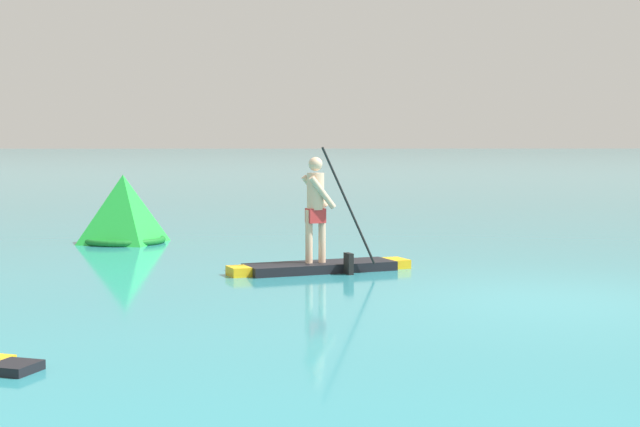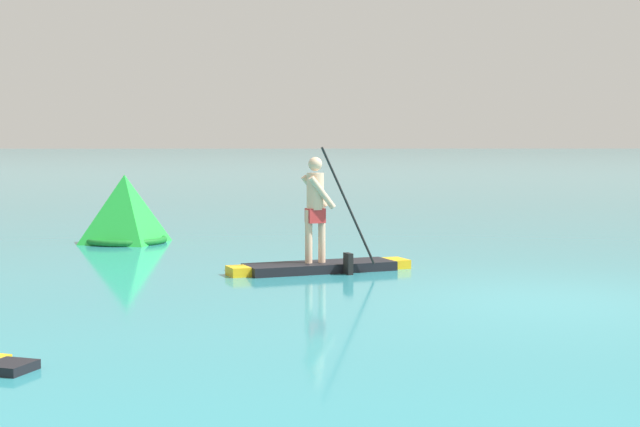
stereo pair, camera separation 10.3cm
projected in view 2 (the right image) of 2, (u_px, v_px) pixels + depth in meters
The scene contains 3 objects.
ground at pixel (551, 301), 12.00m from camera, with size 440.00×440.00×0.00m, color teal.
paddleboarder_mid_center at pixel (320, 250), 14.65m from camera, with size 2.84×1.44×1.90m.
race_marker_buoy at pixel (125, 212), 18.78m from camera, with size 1.84×1.84×1.32m.
Camera 2 is at (-3.18, -11.80, 1.99)m, focal length 54.42 mm.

